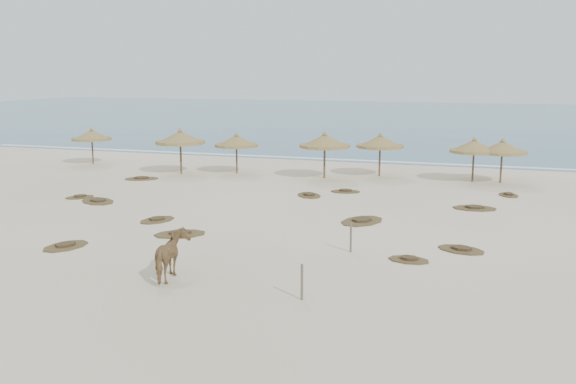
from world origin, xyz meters
The scene contains 26 objects.
ground centered at (0.00, 0.00, 0.00)m, with size 160.00×160.00×0.00m, color beige.
ocean centered at (0.00, 75.00, 0.00)m, with size 200.00×100.00×0.01m, color #2B6282.
foam_line centered at (0.00, 26.00, 0.00)m, with size 70.00×0.60×0.01m, color white.
palapa_0 centered at (-18.97, 17.90, 2.18)m, with size 3.86×3.86×2.81m.
palapa_1 centered at (-10.32, 15.77, 2.47)m, with size 3.71×3.71×3.19m.
palapa_2 centered at (-6.72, 17.17, 2.21)m, with size 3.82×3.82×2.85m.
palapa_3 centered at (-0.35, 17.00, 2.44)m, with size 4.43×4.43×3.15m.
palapa_4 centered at (2.98, 19.01, 2.31)m, with size 3.27×3.27×2.98m.
palapa_5 centered at (9.10, 18.59, 2.26)m, with size 4.05×4.05×2.92m.
palapa_6 centered at (10.81, 18.74, 2.24)m, with size 3.44×3.44×2.88m.
horse centered at (0.17, -5.04, 0.83)m, with size 0.89×1.96×1.66m, color olive.
fence_post_near centered at (4.97, -5.56, 0.58)m, with size 0.09×0.09×1.15m, color #66594C.
fence_post_far centered at (5.24, 0.16, 0.61)m, with size 0.09×0.09×1.21m, color #66594C.
scrub_1 centered at (-10.07, 5.52, 0.05)m, with size 2.83×2.59×0.16m.
scrub_2 centered at (-4.73, 2.55, 0.05)m, with size 1.75×2.18×0.16m.
scrub_3 centered at (4.61, 5.40, 0.05)m, with size 2.49×2.98×0.16m.
scrub_4 centered at (9.38, 1.74, 0.05)m, with size 2.23×1.84×0.16m.
scrub_5 centered at (9.57, 10.06, 0.05)m, with size 2.41×1.73×0.16m.
scrub_6 centered at (-11.70, 12.81, 0.05)m, with size 2.61×2.25×0.16m.
scrub_7 centered at (2.14, 12.55, 0.05)m, with size 1.93×1.45×0.16m.
scrub_8 centered at (-11.70, 6.18, 0.05)m, with size 1.84×1.89×0.16m.
scrub_9 centered at (-2.44, 0.49, 0.05)m, with size 2.70×2.48×0.16m.
scrub_10 centered at (11.27, 14.37, 0.05)m, with size 1.46×1.81×0.16m.
scrub_11 centered at (-5.93, -2.72, 0.05)m, with size 1.78×2.29×0.16m.
scrub_12 centered at (7.58, -0.31, 0.05)m, with size 1.68×1.19×0.16m.
scrub_13 centered at (0.43, 10.73, 0.05)m, with size 2.11×2.32×0.16m.
Camera 1 is at (10.50, -23.80, 7.04)m, focal length 40.00 mm.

